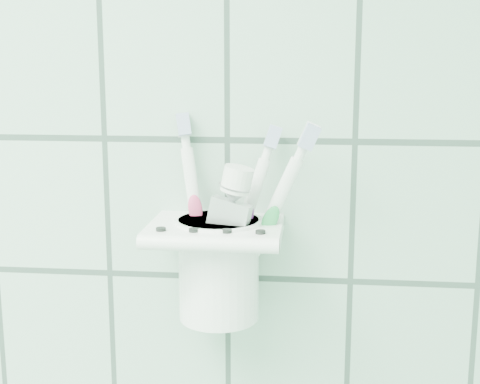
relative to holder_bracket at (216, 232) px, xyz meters
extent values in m
cube|color=white|center=(0.00, 0.04, -0.01)|extent=(0.05, 0.02, 0.04)
cube|color=white|center=(0.00, 0.00, 0.00)|extent=(0.13, 0.10, 0.01)
cylinder|color=white|center=(0.00, -0.05, 0.00)|extent=(0.13, 0.01, 0.01)
cylinder|color=black|center=(-0.05, -0.04, 0.01)|extent=(0.01, 0.01, 0.00)
cylinder|color=black|center=(-0.02, -0.04, 0.01)|extent=(0.01, 0.01, 0.00)
cylinder|color=black|center=(0.02, -0.04, 0.01)|extent=(0.01, 0.01, 0.00)
cylinder|color=black|center=(0.05, -0.04, 0.01)|extent=(0.01, 0.01, 0.00)
cylinder|color=white|center=(0.00, 0.00, -0.04)|extent=(0.08, 0.08, 0.10)
cylinder|color=white|center=(0.00, 0.00, 0.01)|extent=(0.09, 0.09, 0.01)
cylinder|color=black|center=(0.00, 0.00, 0.01)|extent=(0.07, 0.07, 0.00)
cylinder|color=white|center=(-0.01, 0.00, 0.00)|extent=(0.04, 0.05, 0.17)
cylinder|color=white|center=(-0.01, 0.00, 0.09)|extent=(0.01, 0.02, 0.02)
cube|color=silver|center=(-0.01, 0.00, 0.11)|extent=(0.02, 0.02, 0.03)
cube|color=white|center=(-0.01, 0.01, 0.11)|extent=(0.02, 0.01, 0.03)
ellipsoid|color=#D83F72|center=(-0.01, 0.00, 0.02)|extent=(0.02, 0.01, 0.03)
cylinder|color=white|center=(0.00, 0.00, 0.00)|extent=(0.06, 0.04, 0.16)
cylinder|color=white|center=(0.00, 0.00, 0.09)|extent=(0.02, 0.01, 0.02)
cube|color=silver|center=(0.00, -0.01, 0.10)|extent=(0.02, 0.01, 0.03)
cube|color=white|center=(0.00, 0.00, 0.10)|extent=(0.02, 0.01, 0.03)
ellipsoid|color=purple|center=(0.00, -0.01, 0.02)|extent=(0.02, 0.01, 0.03)
cylinder|color=white|center=(0.01, 0.01, 0.00)|extent=(0.08, 0.02, 0.16)
cylinder|color=white|center=(0.01, 0.01, 0.10)|extent=(0.02, 0.01, 0.03)
cube|color=silver|center=(0.01, 0.00, 0.12)|extent=(0.02, 0.01, 0.03)
cube|color=white|center=(0.01, 0.01, 0.12)|extent=(0.02, 0.01, 0.03)
ellipsoid|color=green|center=(0.01, 0.00, 0.02)|extent=(0.03, 0.01, 0.03)
cube|color=silver|center=(-0.01, -0.01, -0.02)|extent=(0.07, 0.03, 0.12)
cube|color=silver|center=(-0.01, -0.01, -0.08)|extent=(0.05, 0.02, 0.02)
cone|color=silver|center=(-0.01, -0.01, 0.04)|extent=(0.04, 0.04, 0.03)
cylinder|color=white|center=(-0.01, -0.01, 0.06)|extent=(0.04, 0.04, 0.03)
camera|label=1|loc=(0.09, -0.64, 0.17)|focal=50.00mm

